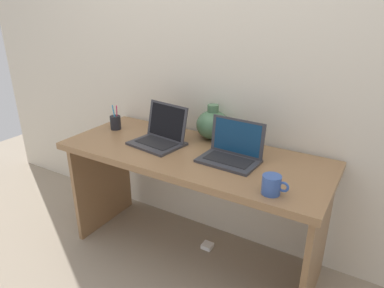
# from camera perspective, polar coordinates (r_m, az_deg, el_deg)

# --- Properties ---
(ground_plane) EXTENTS (6.00, 6.00, 0.00)m
(ground_plane) POSITION_cam_1_polar(r_m,az_deg,el_deg) (2.41, -0.00, -17.78)
(ground_plane) COLOR gray
(back_wall) EXTENTS (4.40, 0.04, 2.40)m
(back_wall) POSITION_cam_1_polar(r_m,az_deg,el_deg) (2.18, 4.93, 13.02)
(back_wall) COLOR beige
(back_wall) RESTS_ON ground
(desk) EXTENTS (1.59, 0.63, 0.75)m
(desk) POSITION_cam_1_polar(r_m,az_deg,el_deg) (2.07, -0.00, -5.23)
(desk) COLOR olive
(desk) RESTS_ON ground
(laptop_left) EXTENTS (0.34, 0.29, 0.23)m
(laptop_left) POSITION_cam_1_polar(r_m,az_deg,el_deg) (2.12, -5.08, 1.76)
(laptop_left) COLOR #333338
(laptop_left) RESTS_ON desk
(laptop_right) EXTENTS (0.33, 0.23, 0.22)m
(laptop_right) POSITION_cam_1_polar(r_m,az_deg,el_deg) (1.90, 6.72, -0.92)
(laptop_right) COLOR #333338
(laptop_right) RESTS_ON desk
(green_vase) EXTENTS (0.21, 0.21, 0.22)m
(green_vase) POSITION_cam_1_polar(r_m,az_deg,el_deg) (2.18, 3.45, 3.28)
(green_vase) COLOR #47704C
(green_vase) RESTS_ON desk
(coffee_mug) EXTENTS (0.12, 0.09, 0.09)m
(coffee_mug) POSITION_cam_1_polar(r_m,az_deg,el_deg) (1.61, 13.07, -6.59)
(coffee_mug) COLOR #335199
(coffee_mug) RESTS_ON desk
(pen_cup) EXTENTS (0.07, 0.07, 0.17)m
(pen_cup) POSITION_cam_1_polar(r_m,az_deg,el_deg) (2.41, -12.53, 3.52)
(pen_cup) COLOR black
(pen_cup) RESTS_ON desk
(power_brick) EXTENTS (0.07, 0.07, 0.03)m
(power_brick) POSITION_cam_1_polar(r_m,az_deg,el_deg) (2.45, 2.56, -16.46)
(power_brick) COLOR white
(power_brick) RESTS_ON ground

